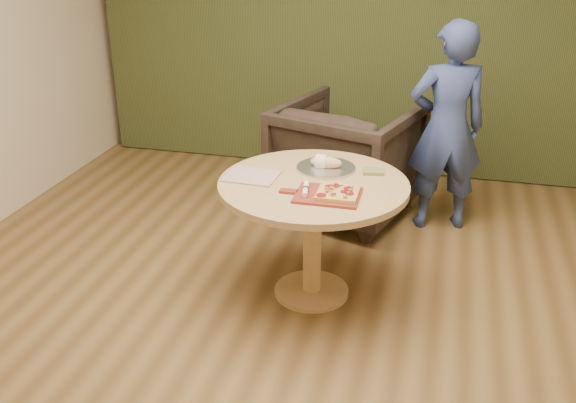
{
  "coord_description": "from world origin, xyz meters",
  "views": [
    {
      "loc": [
        0.73,
        -2.67,
        2.17
      ],
      "look_at": [
        -0.02,
        0.25,
        0.8
      ],
      "focal_mm": 40.0,
      "sensor_mm": 36.0,
      "label": 1
    }
  ],
  "objects_px": {
    "serving_tray": "(326,168)",
    "bread_roll": "(325,162)",
    "pedestal_table": "(313,204)",
    "pizza_paddle": "(326,195)",
    "person_standing": "(447,128)",
    "flatbread_pizza": "(338,193)",
    "armchair": "(348,153)",
    "cutlery_roll": "(306,189)"
  },
  "relations": [
    {
      "from": "serving_tray",
      "to": "cutlery_roll",
      "type": "bearing_deg",
      "value": -95.19
    },
    {
      "from": "flatbread_pizza",
      "to": "pedestal_table",
      "type": "bearing_deg",
      "value": 133.51
    },
    {
      "from": "cutlery_roll",
      "to": "serving_tray",
      "type": "xyz_separation_m",
      "value": [
        0.04,
        0.4,
        -0.02
      ]
    },
    {
      "from": "serving_tray",
      "to": "armchair",
      "type": "relative_size",
      "value": 0.37
    },
    {
      "from": "bread_roll",
      "to": "person_standing",
      "type": "relative_size",
      "value": 0.13
    },
    {
      "from": "serving_tray",
      "to": "bread_roll",
      "type": "height_order",
      "value": "bread_roll"
    },
    {
      "from": "pizza_paddle",
      "to": "person_standing",
      "type": "height_order",
      "value": "person_standing"
    },
    {
      "from": "pedestal_table",
      "to": "pizza_paddle",
      "type": "height_order",
      "value": "pizza_paddle"
    },
    {
      "from": "person_standing",
      "to": "armchair",
      "type": "bearing_deg",
      "value": -21.02
    },
    {
      "from": "cutlery_roll",
      "to": "armchair",
      "type": "bearing_deg",
      "value": 80.49
    },
    {
      "from": "bread_roll",
      "to": "armchair",
      "type": "distance_m",
      "value": 1.07
    },
    {
      "from": "bread_roll",
      "to": "serving_tray",
      "type": "bearing_deg",
      "value": -0.0
    },
    {
      "from": "pizza_paddle",
      "to": "bread_roll",
      "type": "bearing_deg",
      "value": 101.85
    },
    {
      "from": "cutlery_roll",
      "to": "armchair",
      "type": "xyz_separation_m",
      "value": [
        0.01,
        1.42,
        -0.29
      ]
    },
    {
      "from": "pedestal_table",
      "to": "serving_tray",
      "type": "height_order",
      "value": "serving_tray"
    },
    {
      "from": "flatbread_pizza",
      "to": "serving_tray",
      "type": "distance_m",
      "value": 0.42
    },
    {
      "from": "serving_tray",
      "to": "bread_roll",
      "type": "relative_size",
      "value": 1.84
    },
    {
      "from": "flatbread_pizza",
      "to": "armchair",
      "type": "xyz_separation_m",
      "value": [
        -0.17,
        1.42,
        -0.29
      ]
    },
    {
      "from": "pedestal_table",
      "to": "serving_tray",
      "type": "relative_size",
      "value": 3.1
    },
    {
      "from": "pedestal_table",
      "to": "person_standing",
      "type": "xyz_separation_m",
      "value": [
        0.72,
        1.18,
        0.15
      ]
    },
    {
      "from": "pedestal_table",
      "to": "pizza_paddle",
      "type": "bearing_deg",
      "value": -59.31
    },
    {
      "from": "cutlery_roll",
      "to": "armchair",
      "type": "height_order",
      "value": "armchair"
    },
    {
      "from": "pizza_paddle",
      "to": "flatbread_pizza",
      "type": "xyz_separation_m",
      "value": [
        0.07,
        -0.0,
        0.02
      ]
    },
    {
      "from": "flatbread_pizza",
      "to": "cutlery_roll",
      "type": "distance_m",
      "value": 0.18
    },
    {
      "from": "pizza_paddle",
      "to": "serving_tray",
      "type": "height_order",
      "value": "serving_tray"
    },
    {
      "from": "pizza_paddle",
      "to": "flatbread_pizza",
      "type": "bearing_deg",
      "value": -0.92
    },
    {
      "from": "cutlery_roll",
      "to": "bread_roll",
      "type": "relative_size",
      "value": 1.03
    },
    {
      "from": "pizza_paddle",
      "to": "serving_tray",
      "type": "relative_size",
      "value": 1.25
    },
    {
      "from": "person_standing",
      "to": "cutlery_roll",
      "type": "bearing_deg",
      "value": 45.85
    },
    {
      "from": "pizza_paddle",
      "to": "serving_tray",
      "type": "distance_m",
      "value": 0.41
    },
    {
      "from": "serving_tray",
      "to": "person_standing",
      "type": "distance_m",
      "value": 1.18
    },
    {
      "from": "serving_tray",
      "to": "bread_roll",
      "type": "bearing_deg",
      "value": 180.0
    },
    {
      "from": "cutlery_roll",
      "to": "bread_roll",
      "type": "bearing_deg",
      "value": 76.96
    },
    {
      "from": "flatbread_pizza",
      "to": "person_standing",
      "type": "bearing_deg",
      "value": 68.29
    },
    {
      "from": "serving_tray",
      "to": "pedestal_table",
      "type": "bearing_deg",
      "value": -97.93
    },
    {
      "from": "pedestal_table",
      "to": "person_standing",
      "type": "height_order",
      "value": "person_standing"
    },
    {
      "from": "armchair",
      "to": "flatbread_pizza",
      "type": "bearing_deg",
      "value": 114.06
    },
    {
      "from": "flatbread_pizza",
      "to": "armchair",
      "type": "relative_size",
      "value": 0.23
    },
    {
      "from": "pedestal_table",
      "to": "pizza_paddle",
      "type": "distance_m",
      "value": 0.26
    },
    {
      "from": "serving_tray",
      "to": "armchair",
      "type": "height_order",
      "value": "armchair"
    },
    {
      "from": "pedestal_table",
      "to": "flatbread_pizza",
      "type": "distance_m",
      "value": 0.3
    },
    {
      "from": "flatbread_pizza",
      "to": "person_standing",
      "type": "height_order",
      "value": "person_standing"
    }
  ]
}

